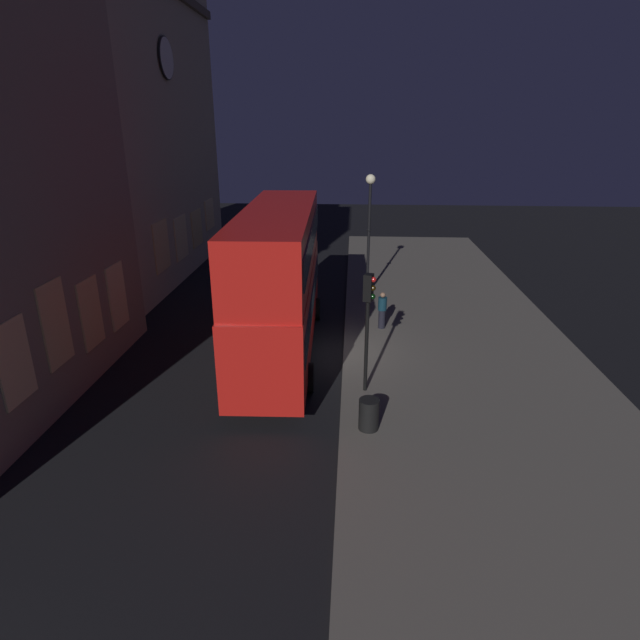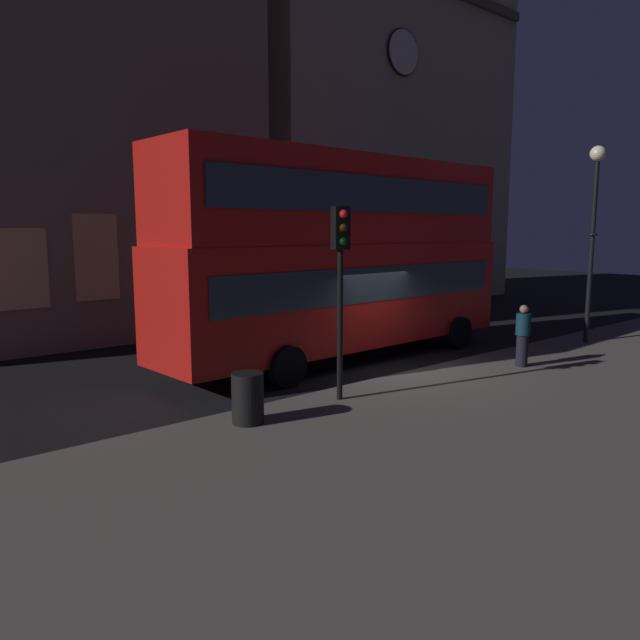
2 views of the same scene
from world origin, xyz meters
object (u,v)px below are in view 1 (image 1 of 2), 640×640
Objects in this scene: street_lamp at (370,212)px; litter_bin at (369,414)px; double_decker_bus at (279,277)px; traffic_light_near_kerb at (368,309)px; pedestrian at (382,310)px; traffic_light_far_side at (243,232)px.

litter_bin is at bearing 178.98° from street_lamp.
traffic_light_near_kerb is (-3.06, -3.21, -0.11)m from double_decker_bus.
pedestrian reaches higher than litter_bin.
street_lamp is 13.11m from litter_bin.
traffic_light_near_kerb is at bearing 23.03° from traffic_light_far_side.
traffic_light_far_side reaches higher than litter_bin.
traffic_light_far_side is 0.65× the size of street_lamp.
double_decker_bus reaches higher than litter_bin.
double_decker_bus is 6.75m from litter_bin.
street_lamp is at bearing 142.12° from pedestrian.
traffic_light_near_kerb is 2.48× the size of pedestrian.
traffic_light_far_side is 16.62m from litter_bin.
traffic_light_near_kerb is 3.32m from litter_bin.
traffic_light_near_kerb reaches higher than pedestrian.
pedestrian is at bearing 41.69° from traffic_light_far_side.
street_lamp is (-2.53, -6.81, 1.53)m from traffic_light_far_side.
double_decker_bus reaches higher than traffic_light_near_kerb.
litter_bin is (-5.37, -3.25, -2.49)m from double_decker_bus.
traffic_light_near_kerb is 1.02× the size of traffic_light_far_side.
traffic_light_near_kerb is 10.34m from street_lamp.
traffic_light_near_kerb is at bearing 1.00° from litter_bin.
street_lamp is 5.74m from pedestrian.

